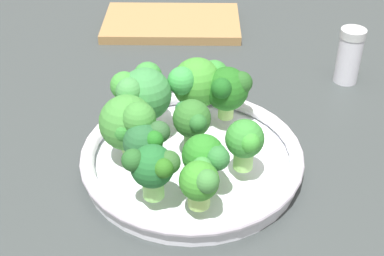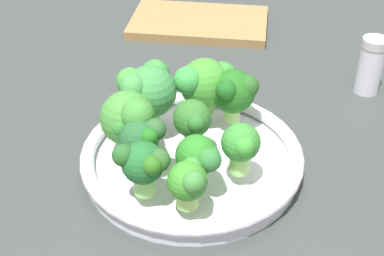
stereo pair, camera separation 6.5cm
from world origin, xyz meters
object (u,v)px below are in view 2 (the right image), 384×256
object	(u,v)px
broccoli_floret_3	(234,92)
broccoli_floret_0	(205,82)
broccoli_floret_8	(199,158)
cutting_board	(199,23)
broccoli_floret_1	(142,139)
broccoli_floret_9	(189,181)
broccoli_floret_4	(192,120)
pepper_shaker	(371,65)
bowl	(192,158)
broccoli_floret_7	(147,89)
broccoli_floret_5	(241,144)
broccoli_floret_6	(129,118)
broccoli_floret_2	(143,164)

from	to	relation	value
broccoli_floret_3	broccoli_floret_0	bearing A→B (deg)	159.68
broccoli_floret_8	cutting_board	xyz separation A→B (cm)	(-5.72, 47.68, -5.70)
broccoli_floret_1	broccoli_floret_0	bearing A→B (deg)	65.09
broccoli_floret_0	cutting_board	world-z (taller)	broccoli_floret_0
broccoli_floret_9	cutting_board	distance (cm)	52.32
broccoli_floret_4	pepper_shaker	bearing A→B (deg)	41.81
bowl	broccoli_floret_0	distance (cm)	10.22
broccoli_floret_3	broccoli_floret_8	bearing A→B (deg)	-103.34
broccoli_floret_7	broccoli_floret_9	world-z (taller)	broccoli_floret_7
broccoli_floret_5	broccoli_floret_9	size ratio (longest dim) A/B	1.15
broccoli_floret_6	cutting_board	xyz separation A→B (cm)	(3.22, 42.80, -6.84)
broccoli_floret_4	broccoli_floret_6	distance (cm)	7.51
broccoli_floret_9	broccoli_floret_5	bearing A→B (deg)	51.47
broccoli_floret_4	broccoli_floret_9	distance (cm)	10.42
broccoli_floret_2	cutting_board	world-z (taller)	broccoli_floret_2
broccoli_floret_1	broccoli_floret_3	size ratio (longest dim) A/B	0.90
broccoli_floret_9	bowl	bearing A→B (deg)	95.45
broccoli_floret_9	cutting_board	size ratio (longest dim) A/B	0.22
bowl	broccoli_floret_2	world-z (taller)	broccoli_floret_2
bowl	broccoli_floret_1	xyz separation A→B (cm)	(-5.13, -4.45, 5.69)
broccoli_floret_6	broccoli_floret_7	size ratio (longest dim) A/B	0.96
broccoli_floret_0	broccoli_floret_9	size ratio (longest dim) A/B	1.44
broccoli_floret_0	broccoli_floret_8	xyz separation A→B (cm)	(0.85, -14.09, -1.28)
bowl	broccoli_floret_2	distance (cm)	11.25
broccoli_floret_2	broccoli_floret_6	distance (cm)	8.42
bowl	broccoli_floret_6	size ratio (longest dim) A/B	3.50
bowl	broccoli_floret_3	size ratio (longest dim) A/B	3.84
broccoli_floret_3	cutting_board	distance (cm)	36.72
broccoli_floret_0	broccoli_floret_4	xyz separation A→B (cm)	(-0.73, -7.82, -0.63)
broccoli_floret_1	broccoli_floret_2	world-z (taller)	broccoli_floret_2
broccoli_floret_2	broccoli_floret_5	world-z (taller)	broccoli_floret_2
broccoli_floret_2	broccoli_floret_8	distance (cm)	6.33
broccoli_floret_5	broccoli_floret_7	xyz separation A→B (cm)	(-12.30, 8.37, 1.31)
bowl	broccoli_floret_3	world-z (taller)	broccoli_floret_3
broccoli_floret_0	broccoli_floret_7	xyz separation A→B (cm)	(-6.97, -3.42, 0.58)
broccoli_floret_8	cutting_board	distance (cm)	48.36
broccoli_floret_7	broccoli_floret_9	bearing A→B (deg)	-63.89
broccoli_floret_1	broccoli_floret_9	size ratio (longest dim) A/B	1.17
broccoli_floret_4	pepper_shaker	size ratio (longest dim) A/B	0.73
broccoli_floret_7	broccoli_floret_9	xyz separation A→B (cm)	(7.23, -14.74, -1.88)
broccoli_floret_1	broccoli_floret_2	bearing A→B (deg)	-76.07
bowl	broccoli_floret_7	world-z (taller)	broccoli_floret_7
broccoli_floret_5	broccoli_floret_2	bearing A→B (deg)	-153.03
broccoli_floret_5	cutting_board	xyz separation A→B (cm)	(-10.19, 45.39, -6.26)
broccoli_floret_7	broccoli_floret_8	distance (cm)	13.36
broccoli_floret_5	broccoli_floret_6	size ratio (longest dim) A/B	0.81
broccoli_floret_2	cutting_board	bearing A→B (deg)	90.13
broccoli_floret_3	broccoli_floret_4	distance (cm)	7.88
broccoli_floret_0	broccoli_floret_1	size ratio (longest dim) A/B	1.23
broccoli_floret_0	broccoli_floret_2	world-z (taller)	broccoli_floret_0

